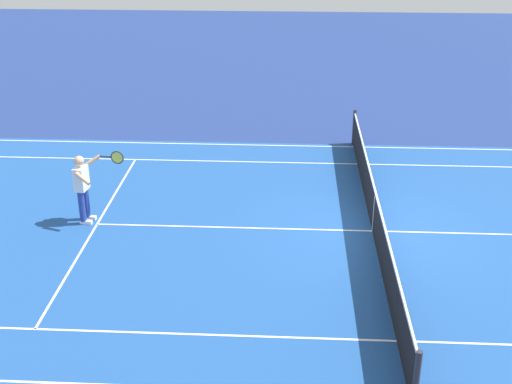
# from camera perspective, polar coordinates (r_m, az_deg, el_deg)

# --- Properties ---
(ground_plane) EXTENTS (60.00, 60.00, 0.00)m
(ground_plane) POSITION_cam_1_polar(r_m,az_deg,el_deg) (15.66, 9.85, -3.28)
(ground_plane) COLOR navy
(court_slab) EXTENTS (24.20, 11.40, 0.00)m
(court_slab) POSITION_cam_1_polar(r_m,az_deg,el_deg) (15.66, 9.85, -3.28)
(court_slab) COLOR #1E4C93
(court_slab) RESTS_ON ground_plane
(court_line_markings) EXTENTS (23.85, 11.05, 0.01)m
(court_line_markings) POSITION_cam_1_polar(r_m,az_deg,el_deg) (15.66, 9.85, -3.27)
(court_line_markings) COLOR white
(court_line_markings) RESTS_ON ground_plane
(tennis_net) EXTENTS (0.10, 11.70, 1.08)m
(tennis_net) POSITION_cam_1_polar(r_m,az_deg,el_deg) (15.44, 9.98, -1.66)
(tennis_net) COLOR #2D2D33
(tennis_net) RESTS_ON ground_plane
(tennis_player_near) EXTENTS (1.12, 0.77, 1.70)m
(tennis_player_near) POSITION_cam_1_polar(r_m,az_deg,el_deg) (15.98, -14.40, 0.56)
(tennis_player_near) COLOR navy
(tennis_player_near) RESTS_ON ground_plane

